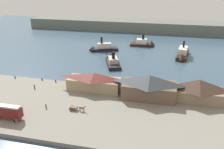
% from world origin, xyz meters
% --- Properties ---
extents(ground_plane, '(320.00, 320.00, 0.00)m').
position_xyz_m(ground_plane, '(0.00, 0.00, 0.00)').
color(ground_plane, '#385166').
extents(quay_promenade, '(110.00, 36.00, 1.20)m').
position_xyz_m(quay_promenade, '(0.00, -22.00, 0.60)').
color(quay_promenade, gray).
rests_on(quay_promenade, ground).
extents(seawall_edge, '(110.00, 0.80, 1.00)m').
position_xyz_m(seawall_edge, '(0.00, -3.60, 0.50)').
color(seawall_edge, '#666159').
rests_on(seawall_edge, ground).
extents(ferry_shed_central_terminal, '(19.75, 7.38, 6.61)m').
position_xyz_m(ferry_shed_central_terminal, '(-0.67, -8.33, 4.56)').
color(ferry_shed_central_terminal, '#998466').
rests_on(ferry_shed_central_terminal, quay_promenade).
extents(ferry_shed_west_terminal, '(18.43, 9.75, 8.27)m').
position_xyz_m(ferry_shed_west_terminal, '(19.66, -9.93, 5.40)').
color(ferry_shed_west_terminal, brown).
rests_on(ferry_shed_west_terminal, quay_promenade).
extents(ferry_shed_east_terminal, '(16.54, 8.30, 7.65)m').
position_xyz_m(ferry_shed_east_terminal, '(35.93, -8.55, 5.09)').
color(ferry_shed_east_terminal, '#847056').
rests_on(ferry_shed_east_terminal, quay_promenade).
extents(street_tram, '(9.11, 2.66, 4.50)m').
position_xyz_m(street_tram, '(-19.68, -33.22, 3.81)').
color(street_tram, maroon).
rests_on(street_tram, quay_promenade).
extents(horse_cart, '(5.42, 1.42, 1.87)m').
position_xyz_m(horse_cart, '(-1.46, -24.03, 2.13)').
color(horse_cart, brown).
rests_on(horse_cart, quay_promenade).
extents(pedestrian_near_east_shed, '(0.43, 0.43, 1.73)m').
position_xyz_m(pedestrian_near_east_shed, '(-15.44, -35.26, 1.99)').
color(pedestrian_near_east_shed, '#6B5B4C').
rests_on(pedestrian_near_east_shed, quay_promenade).
extents(pedestrian_standing_center, '(0.43, 0.43, 1.73)m').
position_xyz_m(pedestrian_standing_center, '(-22.91, -12.63, 1.99)').
color(pedestrian_standing_center, '#4C3D33').
rests_on(pedestrian_standing_center, quay_promenade).
extents(pedestrian_near_cart, '(0.40, 0.40, 1.63)m').
position_xyz_m(pedestrian_near_cart, '(-11.72, -24.92, 1.94)').
color(pedestrian_near_cart, '#3D4C42').
rests_on(pedestrian_near_cart, quay_promenade).
extents(mooring_post_center_west, '(0.44, 0.44, 0.90)m').
position_xyz_m(mooring_post_center_west, '(-17.79, -5.26, 1.65)').
color(mooring_post_center_west, black).
rests_on(mooring_post_center_west, quay_promenade).
extents(mooring_post_west, '(0.44, 0.44, 0.90)m').
position_xyz_m(mooring_post_west, '(-23.93, -4.99, 1.65)').
color(mooring_post_west, black).
rests_on(mooring_post_west, quay_promenade).
extents(mooring_post_east, '(0.44, 0.44, 0.90)m').
position_xyz_m(mooring_post_east, '(-35.99, -5.51, 1.65)').
color(mooring_post_east, black).
rests_on(mooring_post_east, quay_promenade).
extents(ferry_moored_west, '(7.85, 20.88, 10.10)m').
position_xyz_m(ferry_moored_west, '(33.11, 42.77, 1.84)').
color(ferry_moored_west, black).
rests_on(ferry_moored_west, ground).
extents(ferry_moored_east, '(15.82, 7.20, 9.54)m').
position_xyz_m(ferry_moored_east, '(11.05, 62.19, 1.38)').
color(ferry_moored_east, black).
rests_on(ferry_moored_east, ground).
extents(ferry_outer_harbor, '(11.39, 18.75, 8.97)m').
position_xyz_m(ferry_outer_harbor, '(-1.34, 24.76, 1.33)').
color(ferry_outer_harbor, black).
rests_on(ferry_outer_harbor, ground).
extents(ferry_near_quay, '(17.67, 11.12, 9.70)m').
position_xyz_m(ferry_near_quay, '(-12.85, 45.20, 1.51)').
color(ferry_near_quay, black).
rests_on(ferry_near_quay, ground).
extents(far_headland, '(180.00, 24.00, 8.00)m').
position_xyz_m(far_headland, '(0.00, 110.00, 4.00)').
color(far_headland, '#60665B').
rests_on(far_headland, ground).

